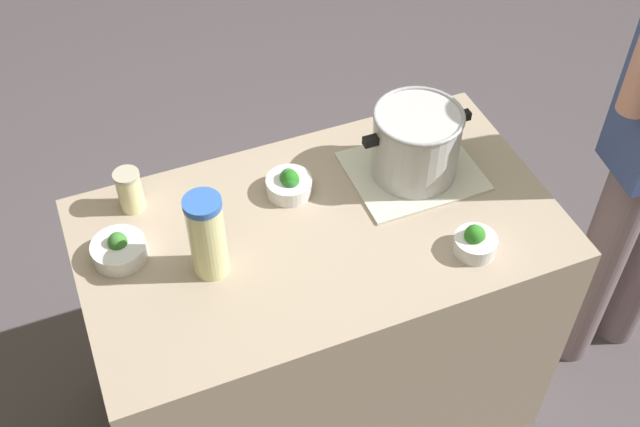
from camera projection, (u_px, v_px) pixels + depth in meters
name	position (u px, v px, depth m)	size (l,w,h in m)	color
ground_plane	(320.00, 397.00, 2.70)	(8.00, 8.00, 0.00)	#534B52
counter_slab	(320.00, 323.00, 2.39)	(1.26, 0.71, 0.87)	tan
dish_cloth	(413.00, 171.00, 2.21)	(0.35, 0.30, 0.01)	beige
cooking_pot	(416.00, 142.00, 2.13)	(0.31, 0.24, 0.20)	#B7B7BC
lemonade_pitcher	(207.00, 236.00, 1.89)	(0.09, 0.09, 0.24)	beige
mason_jar	(130.00, 190.00, 2.08)	(0.07, 0.07, 0.12)	beige
broccoli_bowl_front	(289.00, 184.00, 2.14)	(0.13, 0.13, 0.08)	silver
broccoli_bowl_center	(119.00, 249.00, 1.98)	(0.14, 0.14, 0.08)	silver
broccoli_bowl_back	(475.00, 241.00, 1.99)	(0.11, 0.11, 0.08)	silver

